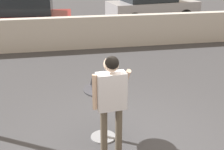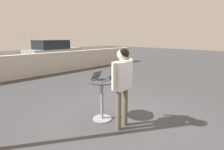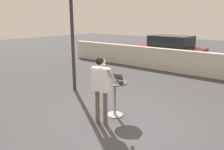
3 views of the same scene
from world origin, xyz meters
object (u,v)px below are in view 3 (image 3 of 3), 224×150
Objects in this scene: laptop at (116,80)px; coffee_mug at (121,83)px; cafe_table at (115,94)px; parked_car_further_down at (168,50)px; standing_person at (101,82)px; street_lamp at (71,7)px.

laptop is 0.26m from coffee_mug.
cafe_table is 0.46m from coffee_mug.
cafe_table is 7.55× the size of coffee_mug.
laptop is at bearing -75.52° from parked_car_further_down.
coffee_mug is at bearing -14.14° from cafe_table.
coffee_mug is 0.07× the size of standing_person.
standing_person is (-0.21, -0.53, 0.11)m from coffee_mug.
cafe_table is at bearing 165.86° from coffee_mug.
laptop reaches higher than coffee_mug.
parked_car_further_down is at bearing 103.67° from standing_person.
street_lamp is at bearing 162.45° from cafe_table.
standing_person reaches higher than parked_car_further_down.
street_lamp reaches higher than laptop.
cafe_table is 7.80m from parked_car_further_down.
laptop is at bearing -16.82° from street_lamp.
standing_person is 0.41× the size of parked_car_further_down.
coffee_mug is at bearing 68.85° from standing_person.
laptop is at bearing 158.31° from coffee_mug.
coffee_mug is 0.03× the size of parked_car_further_down.
parked_car_further_down is (-1.95, 7.55, 0.22)m from cafe_table.
street_lamp is at bearing 163.18° from laptop.
coffee_mug reaches higher than cafe_table.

